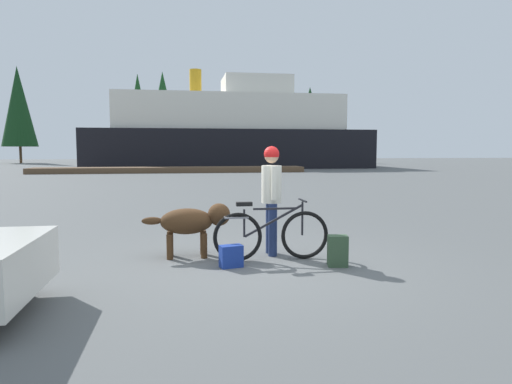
# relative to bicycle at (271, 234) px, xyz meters

# --- Properties ---
(ground_plane) EXTENTS (160.00, 160.00, 0.00)m
(ground_plane) POSITION_rel_bicycle_xyz_m (-0.30, -0.23, -0.40)
(ground_plane) COLOR #595B5B
(bicycle) EXTENTS (1.79, 0.44, 0.93)m
(bicycle) POSITION_rel_bicycle_xyz_m (0.00, 0.00, 0.00)
(bicycle) COLOR black
(bicycle) RESTS_ON ground_plane
(person_cyclist) EXTENTS (0.32, 0.53, 1.74)m
(person_cyclist) POSITION_rel_bicycle_xyz_m (0.08, 0.38, 0.65)
(person_cyclist) COLOR navy
(person_cyclist) RESTS_ON ground_plane
(dog) EXTENTS (1.38, 0.48, 0.84)m
(dog) POSITION_rel_bicycle_xyz_m (-1.17, 0.42, 0.16)
(dog) COLOR #472D19
(dog) RESTS_ON ground_plane
(backpack) EXTENTS (0.31, 0.24, 0.45)m
(backpack) POSITION_rel_bicycle_xyz_m (0.88, -0.53, -0.17)
(backpack) COLOR #334C33
(backpack) RESTS_ON ground_plane
(handbag_pannier) EXTENTS (0.35, 0.25, 0.32)m
(handbag_pannier) POSITION_rel_bicycle_xyz_m (-0.64, -0.33, -0.24)
(handbag_pannier) COLOR navy
(handbag_pannier) RESTS_ON ground_plane
(dock_pier) EXTENTS (19.79, 2.41, 0.40)m
(dock_pier) POSITION_rel_bicycle_xyz_m (-2.10, 27.90, -0.20)
(dock_pier) COLOR brown
(dock_pier) RESTS_ON ground_plane
(ferry_boat) EXTENTS (25.72, 8.96, 9.07)m
(ferry_boat) POSITION_rel_bicycle_xyz_m (3.29, 36.85, 2.82)
(ferry_boat) COLOR black
(ferry_boat) RESTS_ON ground_plane
(sailboat_moored) EXTENTS (7.60, 2.13, 7.20)m
(sailboat_moored) POSITION_rel_bicycle_xyz_m (-4.20, 42.84, 0.08)
(sailboat_moored) COLOR navy
(sailboat_moored) RESTS_ON ground_plane
(pine_tree_far_left) EXTENTS (4.22, 4.22, 11.95)m
(pine_tree_far_left) POSITION_rel_bicycle_xyz_m (-21.09, 54.69, 6.61)
(pine_tree_far_left) COLOR #4C331E
(pine_tree_far_left) RESTS_ON ground_plane
(pine_tree_center) EXTENTS (3.63, 3.63, 11.64)m
(pine_tree_center) POSITION_rel_bicycle_xyz_m (-3.53, 54.07, 7.07)
(pine_tree_center) COLOR #4C331E
(pine_tree_center) RESTS_ON ground_plane
(pine_tree_far_right) EXTENTS (3.70, 3.70, 9.99)m
(pine_tree_far_right) POSITION_rel_bicycle_xyz_m (15.71, 53.15, 6.08)
(pine_tree_far_right) COLOR #4C331E
(pine_tree_far_right) RESTS_ON ground_plane
(pine_tree_mid_back) EXTENTS (3.77, 3.77, 12.53)m
(pine_tree_mid_back) POSITION_rel_bicycle_xyz_m (-7.32, 61.95, 7.17)
(pine_tree_mid_back) COLOR #4C331E
(pine_tree_mid_back) RESTS_ON ground_plane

